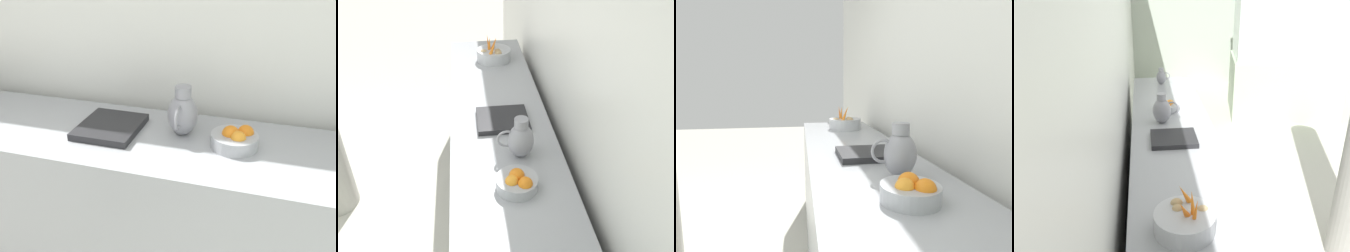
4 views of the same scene
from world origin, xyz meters
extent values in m
cube|color=#9EA0A5|center=(-1.51, -0.02, 0.46)|extent=(0.66, 3.24, 0.92)
cylinder|color=#ADAFB5|center=(-1.56, -1.17, 0.97)|extent=(0.30, 0.30, 0.10)
torus|color=#ADAFB5|center=(-1.56, -1.17, 0.93)|extent=(0.18, 0.18, 0.01)
cone|color=orange|center=(-1.55, -1.09, 1.07)|extent=(0.11, 0.09, 0.16)
cone|color=orange|center=(-1.52, -1.17, 1.06)|extent=(0.05, 0.07, 0.15)
cone|color=orange|center=(-1.51, -1.22, 1.06)|extent=(0.05, 0.06, 0.15)
cone|color=orange|center=(-1.56, -1.20, 1.06)|extent=(0.09, 0.08, 0.12)
ellipsoid|color=tan|center=(-1.59, -1.13, 1.02)|extent=(0.06, 0.05, 0.05)
ellipsoid|color=tan|center=(-1.59, -1.08, 1.02)|extent=(0.06, 0.05, 0.05)
ellipsoid|color=tan|center=(-1.47, -1.14, 1.02)|extent=(0.06, 0.05, 0.04)
cylinder|color=#9EA0A5|center=(-1.53, 0.47, 0.95)|extent=(0.22, 0.22, 0.06)
sphere|color=orange|center=(-1.56, 0.52, 0.98)|extent=(0.08, 0.08, 0.08)
sphere|color=orange|center=(-1.50, 0.49, 0.98)|extent=(0.07, 0.07, 0.07)
sphere|color=orange|center=(-1.53, 0.45, 0.98)|extent=(0.08, 0.08, 0.08)
ellipsoid|color=gray|center=(-1.59, 0.20, 1.02)|extent=(0.15, 0.15, 0.21)
cylinder|color=gray|center=(-1.59, 0.20, 1.14)|extent=(0.08, 0.08, 0.06)
torus|color=gray|center=(-1.51, 0.20, 1.04)|extent=(0.11, 0.01, 0.11)
cube|color=#232326|center=(-1.52, -0.16, 0.94)|extent=(0.34, 0.30, 0.04)
camera|label=1|loc=(0.04, 0.62, 1.79)|focal=40.04mm
camera|label=2|loc=(-1.30, 1.84, 2.26)|focal=38.57mm
camera|label=3|loc=(-1.14, 1.36, 1.35)|focal=28.97mm
camera|label=4|loc=(-1.72, -2.54, 2.07)|focal=37.79mm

